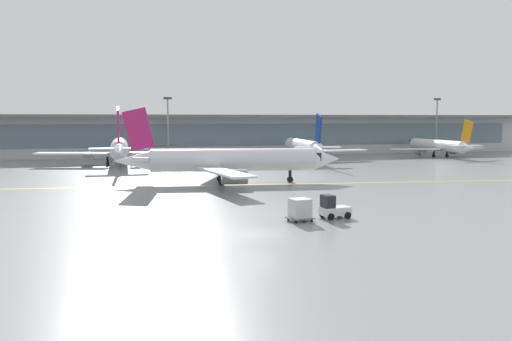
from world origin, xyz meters
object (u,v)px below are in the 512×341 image
at_px(gate_airplane_2, 303,147).
at_px(baggage_tug, 333,208).
at_px(apron_light_mast_2, 437,123).
at_px(gate_airplane_1, 119,148).
at_px(taxiing_regional_jet, 231,161).
at_px(gate_airplane_3, 437,146).
at_px(apron_light_mast_1, 168,125).
at_px(cargo_dolly_lead, 300,209).

xyz_separation_m(gate_airplane_2, baggage_tug, (-17.85, -58.99, -2.01)).
relative_size(gate_airplane_2, baggage_tug, 10.51).
bearing_deg(gate_airplane_2, apron_light_mast_2, -65.49).
bearing_deg(baggage_tug, apron_light_mast_2, 42.68).
distance_m(gate_airplane_1, taxiing_regional_jet, 35.62).
bearing_deg(taxiing_regional_jet, gate_airplane_3, 39.65).
distance_m(baggage_tug, apron_light_mast_2, 93.36).
relative_size(apron_light_mast_1, apron_light_mast_2, 0.97).
distance_m(gate_airplane_1, gate_airplane_2, 36.49).
xyz_separation_m(gate_airplane_1, taxiing_regional_jet, (14.88, -32.36, -0.15)).
relative_size(cargo_dolly_lead, apron_light_mast_2, 0.17).
xyz_separation_m(taxiing_regional_jet, apron_light_mast_1, (-4.72, 45.58, 4.29)).
xyz_separation_m(cargo_dolly_lead, apron_light_mast_1, (-5.26, 72.59, 6.30)).
bearing_deg(apron_light_mast_1, baggage_tug, -83.29).
xyz_separation_m(gate_airplane_2, taxiing_regional_jet, (-21.61, -32.48, 0.15)).
xyz_separation_m(baggage_tug, apron_light_mast_2, (57.89, 72.94, 6.67)).
bearing_deg(taxiing_regional_jet, cargo_dolly_lead, -82.56).
relative_size(gate_airplane_1, baggage_tug, 11.57).
height_order(gate_airplane_3, baggage_tug, gate_airplane_3).
relative_size(baggage_tug, apron_light_mast_1, 0.21).
bearing_deg(gate_airplane_3, apron_light_mast_1, 80.34).
bearing_deg(gate_airplane_2, gate_airplane_3, -77.66).
xyz_separation_m(gate_airplane_3, apron_light_mast_2, (5.94, 9.74, 5.02)).
height_order(baggage_tug, cargo_dolly_lead, baggage_tug).
height_order(gate_airplane_2, gate_airplane_3, gate_airplane_2).
relative_size(taxiing_regional_jet, apron_light_mast_1, 2.31).
relative_size(gate_airplane_2, apron_light_mast_2, 2.13).
height_order(gate_airplane_2, apron_light_mast_1, apron_light_mast_1).
bearing_deg(gate_airplane_3, taxiing_regional_jet, 122.08).
height_order(gate_airplane_1, baggage_tug, gate_airplane_1).
distance_m(gate_airplane_1, apron_light_mast_2, 77.94).
bearing_deg(apron_light_mast_2, gate_airplane_2, -160.79).
height_order(gate_airplane_3, taxiing_regional_jet, taxiing_regional_jet).
relative_size(gate_airplane_3, baggage_tug, 9.19).
distance_m(cargo_dolly_lead, apron_light_mast_2, 95.77).
relative_size(gate_airplane_3, taxiing_regional_jet, 0.83).
xyz_separation_m(gate_airplane_2, cargo_dolly_lead, (-21.06, -59.49, -1.85)).
bearing_deg(baggage_tug, cargo_dolly_lead, 180.00).
distance_m(gate_airplane_3, taxiing_regional_jet, 66.71).
bearing_deg(gate_airplane_1, gate_airplane_3, -86.72).
bearing_deg(apron_light_mast_1, gate_airplane_3, -8.36).
relative_size(gate_airplane_1, taxiing_regional_jet, 1.05).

